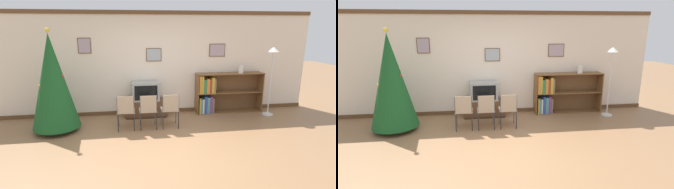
# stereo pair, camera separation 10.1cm
# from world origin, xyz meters

# --- Properties ---
(ground_plane) EXTENTS (24.00, 24.00, 0.00)m
(ground_plane) POSITION_xyz_m (0.00, 0.00, 0.00)
(ground_plane) COLOR #936B47
(wall_back) EXTENTS (8.65, 0.11, 2.70)m
(wall_back) POSITION_xyz_m (0.00, 2.27, 1.35)
(wall_back) COLOR silver
(wall_back) RESTS_ON ground_plane
(christmas_tree) EXTENTS (1.03, 1.03, 2.28)m
(christmas_tree) POSITION_xyz_m (-2.30, 1.27, 1.13)
(christmas_tree) COLOR maroon
(christmas_tree) RESTS_ON ground_plane
(tv_console) EXTENTS (1.09, 0.46, 0.45)m
(tv_console) POSITION_xyz_m (-0.25, 1.97, 0.23)
(tv_console) COLOR #412A1A
(tv_console) RESTS_ON ground_plane
(television) EXTENTS (0.70, 0.45, 0.48)m
(television) POSITION_xyz_m (-0.25, 1.97, 0.69)
(television) COLOR #9E9E99
(television) RESTS_ON tv_console
(folding_chair_left) EXTENTS (0.40, 0.40, 0.82)m
(folding_chair_left) POSITION_xyz_m (-0.75, 1.06, 0.47)
(folding_chair_left) COLOR tan
(folding_chair_left) RESTS_ON ground_plane
(folding_chair_center) EXTENTS (0.40, 0.40, 0.82)m
(folding_chair_center) POSITION_xyz_m (-0.25, 1.06, 0.47)
(folding_chair_center) COLOR tan
(folding_chair_center) RESTS_ON ground_plane
(folding_chair_right) EXTENTS (0.40, 0.40, 0.82)m
(folding_chair_right) POSITION_xyz_m (0.26, 1.06, 0.47)
(folding_chair_right) COLOR tan
(folding_chair_right) RESTS_ON ground_plane
(bookshelf) EXTENTS (1.84, 0.36, 1.09)m
(bookshelf) POSITION_xyz_m (1.70, 2.03, 0.53)
(bookshelf) COLOR brown
(bookshelf) RESTS_ON ground_plane
(vase) EXTENTS (0.14, 0.14, 0.22)m
(vase) POSITION_xyz_m (2.33, 1.99, 1.20)
(vase) COLOR silver
(vase) RESTS_ON bookshelf
(standing_lamp) EXTENTS (0.28, 0.28, 1.80)m
(standing_lamp) POSITION_xyz_m (3.00, 1.61, 1.38)
(standing_lamp) COLOR silver
(standing_lamp) RESTS_ON ground_plane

